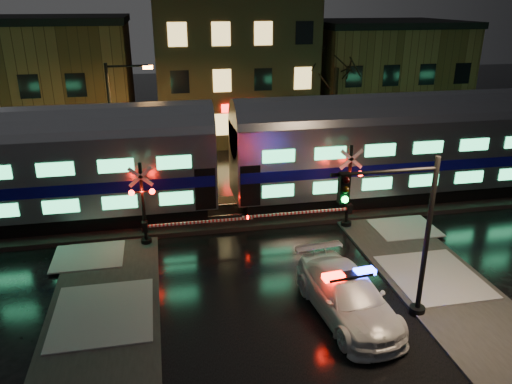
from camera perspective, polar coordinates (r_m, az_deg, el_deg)
ground at (r=22.12m, az=0.75°, el=-7.67°), size 120.00×120.00×0.00m
ballast at (r=26.48m, az=-1.49°, el=-2.30°), size 90.00×4.20×0.24m
sidewalk_left at (r=16.93m, az=-17.91°, el=-18.93°), size 4.00×20.00×0.12m
sidewalk_right at (r=19.79m, az=23.99°, el=-13.37°), size 4.00×20.00×0.12m
building_left at (r=42.36m, az=-23.76°, el=11.10°), size 14.00×10.00×9.00m
building_mid at (r=42.16m, az=-2.99°, el=14.50°), size 12.00×11.00×11.50m
building_right at (r=45.60m, az=13.94°, el=12.53°), size 12.00×10.00×8.50m
train at (r=25.21m, az=-3.77°, el=4.34°), size 51.00×3.12×5.92m
police_car at (r=18.43m, az=10.42°, el=-11.58°), size 2.83×5.78×1.79m
crossing_signal_right at (r=24.55m, az=9.78°, el=-0.43°), size 5.99×0.67×4.24m
crossing_signal_left at (r=23.09m, az=-11.81°, el=-2.30°), size 5.64×0.65×3.99m
traffic_light at (r=17.54m, az=16.39°, el=-5.07°), size 3.87×0.70×5.99m
streetlight at (r=28.74m, az=-15.64°, el=7.70°), size 2.52×0.26×7.53m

